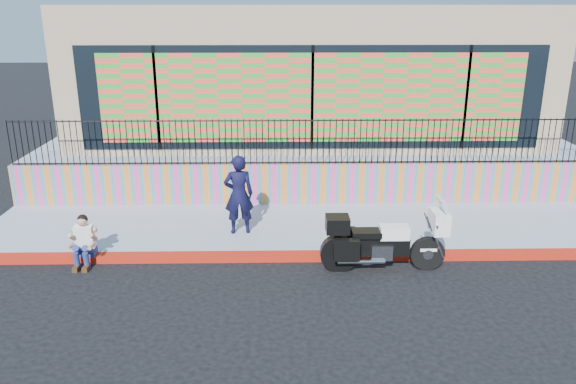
{
  "coord_description": "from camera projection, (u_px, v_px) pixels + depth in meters",
  "views": [
    {
      "loc": [
        -0.95,
        -11.07,
        5.22
      ],
      "look_at": [
        -0.71,
        1.2,
        1.14
      ],
      "focal_mm": 35.0,
      "sensor_mm": 36.0,
      "label": 1
    }
  ],
  "objects": [
    {
      "name": "sidewalk",
      "position": [
        317.0,
        227.0,
        13.71
      ],
      "size": [
        16.0,
        3.0,
        0.15
      ],
      "primitive_type": "cube",
      "color": "#919CAE",
      "rests_on": "ground"
    },
    {
      "name": "mural_wall",
      "position": [
        313.0,
        183.0,
        15.03
      ],
      "size": [
        16.0,
        0.2,
        1.1
      ],
      "primitive_type": "cube",
      "color": "#F94196",
      "rests_on": "sidewalk"
    },
    {
      "name": "police_officer",
      "position": [
        239.0,
        195.0,
        12.94
      ],
      "size": [
        0.74,
        0.55,
        1.88
      ],
      "primitive_type": "imported",
      "rotation": [
        0.0,
        0.0,
        3.29
      ],
      "color": "black",
      "rests_on": "sidewalk"
    },
    {
      "name": "storefront_building",
      "position": [
        305.0,
        68.0,
        18.86
      ],
      "size": [
        14.0,
        8.06,
        4.0
      ],
      "color": "tan",
      "rests_on": "elevated_platform"
    },
    {
      "name": "police_motorcycle",
      "position": [
        382.0,
        240.0,
        11.49
      ],
      "size": [
        2.54,
        0.84,
        1.58
      ],
      "color": "black",
      "rests_on": "ground"
    },
    {
      "name": "elevated_platform",
      "position": [
        304.0,
        142.0,
        19.89
      ],
      "size": [
        16.0,
        10.0,
        1.25
      ],
      "primitive_type": "cube",
      "color": "#919CAE",
      "rests_on": "ground"
    },
    {
      "name": "red_curb",
      "position": [
        322.0,
        256.0,
        12.14
      ],
      "size": [
        16.0,
        0.3,
        0.15
      ],
      "primitive_type": "cube",
      "color": "red",
      "rests_on": "ground"
    },
    {
      "name": "seated_man",
      "position": [
        83.0,
        246.0,
        11.76
      ],
      "size": [
        0.54,
        0.71,
        1.06
      ],
      "color": "navy",
      "rests_on": "ground"
    },
    {
      "name": "ground",
      "position": [
        322.0,
        259.0,
        12.17
      ],
      "size": [
        90.0,
        90.0,
        0.0
      ],
      "primitive_type": "plane",
      "color": "black",
      "rests_on": "ground"
    },
    {
      "name": "metal_fence",
      "position": [
        314.0,
        142.0,
        14.67
      ],
      "size": [
        15.8,
        0.04,
        1.2
      ],
      "primitive_type": null,
      "color": "black",
      "rests_on": "mural_wall"
    }
  ]
}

